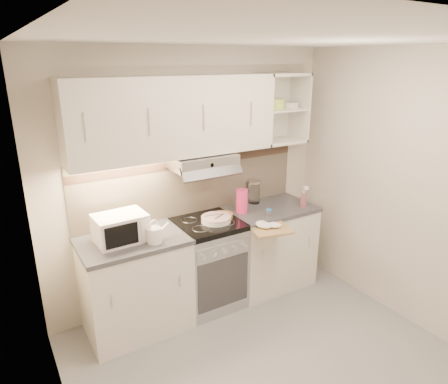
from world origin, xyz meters
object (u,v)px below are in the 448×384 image
object	(u,v)px
pink_pitcher	(242,201)
cutting_board	(270,229)
plate_stack	(216,219)
watering_can	(155,234)
electric_range	(208,263)
glass_jar	(254,192)
spray_bottle	(303,198)
microwave	(121,228)

from	to	relation	value
pink_pitcher	cutting_board	distance (m)	0.46
plate_stack	watering_can	bearing A→B (deg)	-169.91
cutting_board	electric_range	bearing A→B (deg)	152.81
glass_jar	cutting_board	xyz separation A→B (m)	(-0.24, -0.60, -0.15)
electric_range	pink_pitcher	bearing A→B (deg)	5.36
spray_bottle	cutting_board	xyz separation A→B (m)	(-0.62, -0.24, -0.12)
electric_range	glass_jar	bearing A→B (deg)	16.22
glass_jar	spray_bottle	bearing A→B (deg)	-43.34
pink_pitcher	spray_bottle	world-z (taller)	same
microwave	pink_pitcher	bearing A→B (deg)	-0.99
electric_range	watering_can	xyz separation A→B (m)	(-0.60, -0.16, 0.52)
pink_pitcher	cutting_board	bearing A→B (deg)	-106.24
watering_can	cutting_board	distance (m)	1.08
cutting_board	pink_pitcher	bearing A→B (deg)	108.14
watering_can	pink_pitcher	xyz separation A→B (m)	(1.02, 0.20, 0.05)
electric_range	glass_jar	world-z (taller)	glass_jar
electric_range	spray_bottle	size ratio (longest dim) A/B	3.77
microwave	spray_bottle	world-z (taller)	same
plate_stack	spray_bottle	xyz separation A→B (m)	(1.00, -0.11, 0.07)
plate_stack	cutting_board	distance (m)	0.52
electric_range	cutting_board	bearing A→B (deg)	-41.41
watering_can	plate_stack	size ratio (longest dim) A/B	0.83
watering_can	plate_stack	world-z (taller)	watering_can
spray_bottle	cutting_board	size ratio (longest dim) A/B	0.68
electric_range	plate_stack	bearing A→B (deg)	-33.29
pink_pitcher	spray_bottle	distance (m)	0.68
plate_stack	pink_pitcher	bearing A→B (deg)	13.38
spray_bottle	electric_range	bearing A→B (deg)	-173.11
microwave	spray_bottle	distance (m)	1.91
watering_can	electric_range	bearing A→B (deg)	-6.75
watering_can	cutting_board	size ratio (longest dim) A/B	0.67
glass_jar	spray_bottle	world-z (taller)	glass_jar
watering_can	glass_jar	size ratio (longest dim) A/B	0.97
microwave	pink_pitcher	xyz separation A→B (m)	(1.26, 0.03, 0.00)
electric_range	watering_can	size ratio (longest dim) A/B	3.79
microwave	watering_can	xyz separation A→B (m)	(0.24, -0.17, -0.05)
watering_can	cutting_board	world-z (taller)	watering_can
pink_pitcher	glass_jar	xyz separation A→B (m)	(0.27, 0.16, 0.00)
pink_pitcher	glass_jar	world-z (taller)	glass_jar
pink_pitcher	cutting_board	xyz separation A→B (m)	(0.03, -0.44, -0.15)
watering_can	glass_jar	world-z (taller)	glass_jar
watering_can	pink_pitcher	world-z (taller)	pink_pitcher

